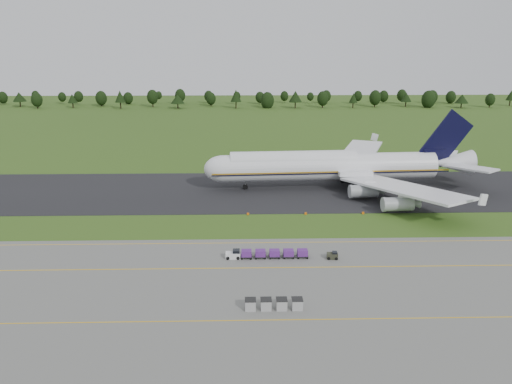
{
  "coord_description": "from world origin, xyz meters",
  "views": [
    {
      "loc": [
        -4.53,
        -105.21,
        39.21
      ],
      "look_at": [
        -1.89,
        2.0,
        7.38
      ],
      "focal_mm": 35.0,
      "sensor_mm": 36.0,
      "label": 1
    }
  ],
  "objects_px": {
    "aircraft": "(335,166)",
    "uld_row": "(274,304)",
    "baggage_train": "(266,254)",
    "utility_cart": "(332,256)",
    "edge_markers": "(306,214)"
  },
  "relations": [
    {
      "from": "utility_cart",
      "to": "uld_row",
      "type": "relative_size",
      "value": 0.24
    },
    {
      "from": "baggage_train",
      "to": "edge_markers",
      "type": "distance_m",
      "value": 27.25
    },
    {
      "from": "baggage_train",
      "to": "utility_cart",
      "type": "relative_size",
      "value": 7.38
    },
    {
      "from": "utility_cart",
      "to": "edge_markers",
      "type": "relative_size",
      "value": 0.08
    },
    {
      "from": "utility_cart",
      "to": "aircraft",
      "type": "bearing_deg",
      "value": 79.81
    },
    {
      "from": "utility_cart",
      "to": "uld_row",
      "type": "height_order",
      "value": "uld_row"
    },
    {
      "from": "utility_cart",
      "to": "uld_row",
      "type": "bearing_deg",
      "value": -123.43
    },
    {
      "from": "baggage_train",
      "to": "uld_row",
      "type": "bearing_deg",
      "value": -88.79
    },
    {
      "from": "uld_row",
      "to": "utility_cart",
      "type": "bearing_deg",
      "value": 56.57
    },
    {
      "from": "aircraft",
      "to": "edge_markers",
      "type": "xyz_separation_m",
      "value": [
        -10.88,
        -23.87,
        -5.97
      ]
    },
    {
      "from": "edge_markers",
      "to": "uld_row",
      "type": "bearing_deg",
      "value": -103.06
    },
    {
      "from": "uld_row",
      "to": "baggage_train",
      "type": "bearing_deg",
      "value": 91.21
    },
    {
      "from": "uld_row",
      "to": "edge_markers",
      "type": "relative_size",
      "value": 0.32
    },
    {
      "from": "aircraft",
      "to": "uld_row",
      "type": "relative_size",
      "value": 8.72
    },
    {
      "from": "baggage_train",
      "to": "utility_cart",
      "type": "height_order",
      "value": "baggage_train"
    }
  ]
}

